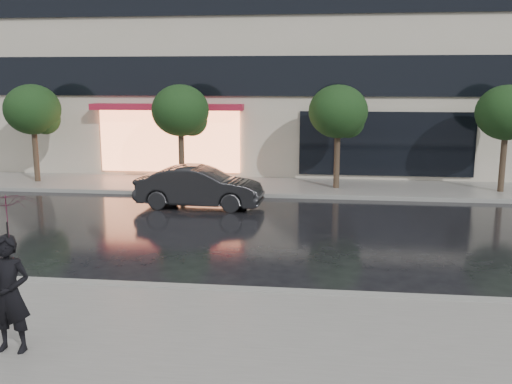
# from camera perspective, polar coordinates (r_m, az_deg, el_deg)

# --- Properties ---
(ground) EXTENTS (120.00, 120.00, 0.00)m
(ground) POSITION_cam_1_polar(r_m,az_deg,el_deg) (12.51, -5.22, -8.34)
(ground) COLOR black
(ground) RESTS_ON ground
(sidewalk_near) EXTENTS (60.00, 4.50, 0.12)m
(sidewalk_near) POSITION_cam_1_polar(r_m,az_deg,el_deg) (9.58, -9.42, -14.41)
(sidewalk_near) COLOR slate
(sidewalk_near) RESTS_ON ground
(sidewalk_far) EXTENTS (60.00, 3.50, 0.12)m
(sidewalk_far) POSITION_cam_1_polar(r_m,az_deg,el_deg) (22.30, 0.27, 0.58)
(sidewalk_far) COLOR slate
(sidewalk_far) RESTS_ON ground
(curb_near) EXTENTS (60.00, 0.25, 0.14)m
(curb_near) POSITION_cam_1_polar(r_m,az_deg,el_deg) (11.58, -6.28, -9.64)
(curb_near) COLOR gray
(curb_near) RESTS_ON ground
(curb_far) EXTENTS (60.00, 0.25, 0.14)m
(curb_far) POSITION_cam_1_polar(r_m,az_deg,el_deg) (20.59, -0.30, -0.29)
(curb_far) COLOR gray
(curb_far) RESTS_ON ground
(tree_far_west) EXTENTS (2.20, 2.20, 3.99)m
(tree_far_west) POSITION_cam_1_polar(r_m,az_deg,el_deg) (24.45, -21.28, 7.52)
(tree_far_west) COLOR #33261C
(tree_far_west) RESTS_ON ground
(tree_mid_west) EXTENTS (2.20, 2.20, 3.99)m
(tree_mid_west) POSITION_cam_1_polar(r_m,az_deg,el_deg) (22.27, -7.40, 7.90)
(tree_mid_west) COLOR #33261C
(tree_mid_west) RESTS_ON ground
(tree_mid_east) EXTENTS (2.20, 2.20, 3.99)m
(tree_mid_east) POSITION_cam_1_polar(r_m,az_deg,el_deg) (21.59, 8.37, 7.77)
(tree_mid_east) COLOR #33261C
(tree_mid_east) RESTS_ON ground
(tree_far_east) EXTENTS (2.20, 2.20, 3.99)m
(tree_far_east) POSITION_cam_1_polar(r_m,az_deg,el_deg) (22.55, 23.91, 7.08)
(tree_far_east) COLOR #33261C
(tree_far_east) RESTS_ON ground
(parked_car) EXTENTS (4.20, 1.64, 1.36)m
(parked_car) POSITION_cam_1_polar(r_m,az_deg,el_deg) (18.89, -5.66, 0.50)
(parked_car) COLOR black
(parked_car) RESTS_ON ground
(pedestrian_with_umbrella) EXTENTS (0.89, 0.90, 2.44)m
(pedestrian_with_umbrella) POSITION_cam_1_polar(r_m,az_deg,el_deg) (9.20, -23.59, -5.75)
(pedestrian_with_umbrella) COLOR black
(pedestrian_with_umbrella) RESTS_ON sidewalk_near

